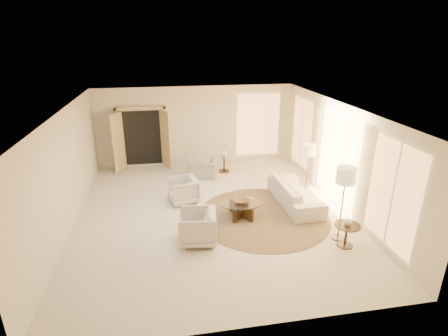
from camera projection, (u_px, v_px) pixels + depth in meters
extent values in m
cube|color=beige|center=(212.00, 213.00, 9.36)|extent=(7.00, 8.00, 0.02)
cube|color=white|center=(210.00, 109.00, 8.36)|extent=(7.00, 8.00, 0.02)
cube|color=beige|center=(196.00, 126.00, 12.54)|extent=(7.00, 0.04, 2.80)
cube|color=beige|center=(248.00, 255.00, 5.18)|extent=(7.00, 0.04, 2.80)
cube|color=beige|center=(66.00, 172.00, 8.29)|extent=(0.04, 8.00, 2.80)
cube|color=beige|center=(339.00, 156.00, 9.42)|extent=(0.04, 8.00, 2.80)
cube|color=tan|center=(142.00, 138.00, 12.25)|extent=(1.80, 0.12, 2.16)
cube|color=tan|center=(118.00, 142.00, 11.89)|extent=(0.35, 0.66, 2.00)
cube|color=tan|center=(166.00, 140.00, 12.14)|extent=(0.35, 0.66, 2.00)
cylinder|color=#3A2C19|center=(263.00, 216.00, 9.17)|extent=(3.76, 3.76, 0.01)
imported|color=beige|center=(295.00, 193.00, 9.72)|extent=(0.94, 2.28, 0.66)
imported|color=beige|center=(183.00, 189.00, 9.84)|extent=(0.84, 0.88, 0.77)
imported|color=beige|center=(197.00, 225.00, 7.89)|extent=(0.86, 0.91, 0.85)
imported|color=gray|center=(201.00, 165.00, 11.57)|extent=(1.03, 0.74, 0.83)
cube|color=black|center=(241.00, 210.00, 9.07)|extent=(0.50, 0.74, 0.37)
cube|color=black|center=(241.00, 210.00, 9.07)|extent=(0.57, 0.70, 0.37)
cylinder|color=white|center=(241.00, 203.00, 9.00)|extent=(1.16, 1.16, 0.02)
cylinder|color=black|center=(345.00, 245.00, 7.88)|extent=(0.35, 0.35, 0.03)
cylinder|color=black|center=(346.00, 236.00, 7.80)|extent=(0.05, 0.05, 0.50)
cylinder|color=black|center=(347.00, 225.00, 7.70)|extent=(0.56, 0.56, 0.03)
cylinder|color=#2D241B|center=(224.00, 171.00, 12.17)|extent=(0.39, 0.39, 0.03)
cylinder|color=#2D241B|center=(224.00, 164.00, 12.07)|extent=(0.06, 0.06, 0.55)
cylinder|color=white|center=(224.00, 156.00, 11.97)|extent=(0.50, 0.50, 0.03)
cylinder|color=#2D241B|center=(305.00, 194.00, 10.42)|extent=(0.26, 0.26, 0.03)
cylinder|color=#2D241B|center=(307.00, 174.00, 10.19)|extent=(0.03, 0.03, 1.32)
cylinder|color=beige|center=(309.00, 150.00, 9.92)|extent=(0.38, 0.38, 0.32)
cylinder|color=#2D241B|center=(338.00, 237.00, 8.17)|extent=(0.30, 0.30, 0.03)
cylinder|color=#2D241B|center=(341.00, 209.00, 7.91)|extent=(0.03, 0.03, 1.51)
cylinder|color=beige|center=(346.00, 175.00, 7.61)|extent=(0.43, 0.43, 0.37)
imported|color=brown|center=(241.00, 201.00, 8.98)|extent=(0.36, 0.36, 0.09)
imported|color=silver|center=(348.00, 222.00, 7.67)|extent=(0.21, 0.21, 0.17)
imported|color=silver|center=(224.00, 152.00, 11.92)|extent=(0.29, 0.29, 0.24)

